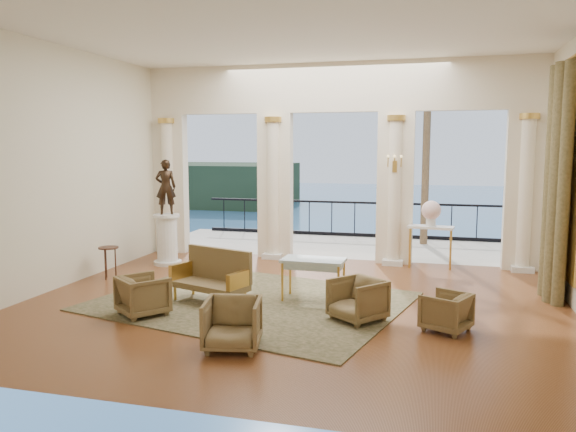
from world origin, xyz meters
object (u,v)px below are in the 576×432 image
(armchair_b, at_px, (358,298))
(armchair_d, at_px, (143,293))
(armchair_a, at_px, (232,322))
(console_table, at_px, (431,233))
(pedestal, at_px, (167,240))
(side_table, at_px, (109,251))
(statue, at_px, (166,187))
(armchair_c, at_px, (446,310))
(settee, at_px, (213,276))
(game_table, at_px, (313,263))

(armchair_b, bearing_deg, armchair_d, -131.46)
(armchair_a, distance_m, console_table, 6.28)
(pedestal, height_order, side_table, pedestal)
(armchair_a, bearing_deg, pedestal, 113.91)
(statue, xyz_separation_m, console_table, (5.70, 1.16, -0.98))
(armchair_c, bearing_deg, pedestal, -91.90)
(pedestal, distance_m, statue, 1.20)
(settee, xyz_separation_m, console_table, (3.53, 3.76, 0.31))
(armchair_b, xyz_separation_m, console_table, (1.01, 4.18, 0.40))
(armchair_c, relative_size, statue, 0.51)
(armchair_b, xyz_separation_m, settee, (-2.52, 0.42, 0.09))
(pedestal, bearing_deg, armchair_d, -68.65)
(settee, relative_size, game_table, 1.37)
(settee, bearing_deg, armchair_b, 9.60)
(armchair_a, bearing_deg, game_table, 66.85)
(armchair_b, distance_m, pedestal, 5.58)
(game_table, xyz_separation_m, console_table, (1.90, 3.24, 0.11))
(pedestal, bearing_deg, side_table, -107.92)
(settee, relative_size, console_table, 1.47)
(armchair_b, height_order, game_table, game_table)
(armchair_a, height_order, side_table, armchair_a)
(settee, bearing_deg, statue, 149.01)
(armchair_b, relative_size, side_table, 1.12)
(settee, bearing_deg, console_table, 65.87)
(armchair_a, relative_size, armchair_d, 1.05)
(console_table, bearing_deg, game_table, -112.57)
(armchair_d, height_order, statue, statue)
(armchair_d, height_order, game_table, game_table)
(game_table, distance_m, console_table, 3.76)
(armchair_b, relative_size, game_table, 0.67)
(game_table, bearing_deg, armchair_c, -24.67)
(armchair_a, relative_size, side_table, 1.15)
(armchair_d, height_order, settee, settee)
(armchair_d, bearing_deg, statue, -31.61)
(armchair_b, bearing_deg, armchair_a, -92.80)
(armchair_c, height_order, armchair_d, armchair_d)
(armchair_c, height_order, settee, settee)
(armchair_a, height_order, game_table, armchair_a)
(pedestal, bearing_deg, armchair_a, -54.70)
(armchair_b, distance_m, console_table, 4.32)
(armchair_c, distance_m, console_table, 4.35)
(pedestal, height_order, console_table, pedestal)
(game_table, height_order, statue, statue)
(pedestal, bearing_deg, statue, -90.00)
(settee, relative_size, pedestal, 1.31)
(armchair_b, height_order, console_table, console_table)
(armchair_d, height_order, pedestal, pedestal)
(side_table, bearing_deg, armchair_c, -13.90)
(pedestal, distance_m, side_table, 1.63)
(console_table, bearing_deg, armchair_b, -95.79)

